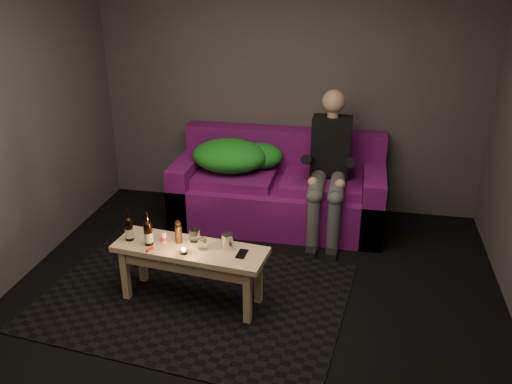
{
  "coord_description": "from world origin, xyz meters",
  "views": [
    {
      "loc": [
        0.75,
        -3.23,
        2.54
      ],
      "look_at": [
        -0.13,
        1.16,
        0.59
      ],
      "focal_mm": 38.0,
      "sensor_mm": 36.0,
      "label": 1
    }
  ],
  "objects_px": {
    "person": "(329,164)",
    "coffee_table": "(190,257)",
    "sofa": "(279,191)",
    "beer_bottle_a": "(129,229)",
    "beer_bottle_b": "(148,233)",
    "steel_cup": "(228,241)"
  },
  "relations": [
    {
      "from": "person",
      "to": "coffee_table",
      "type": "height_order",
      "value": "person"
    },
    {
      "from": "person",
      "to": "steel_cup",
      "type": "relative_size",
      "value": 11.42
    },
    {
      "from": "person",
      "to": "beer_bottle_b",
      "type": "bearing_deg",
      "value": -131.56
    },
    {
      "from": "person",
      "to": "coffee_table",
      "type": "distance_m",
      "value": 1.73
    },
    {
      "from": "coffee_table",
      "to": "sofa",
      "type": "bearing_deg",
      "value": 74.22
    },
    {
      "from": "coffee_table",
      "to": "beer_bottle_a",
      "type": "distance_m",
      "value": 0.53
    },
    {
      "from": "person",
      "to": "steel_cup",
      "type": "height_order",
      "value": "person"
    },
    {
      "from": "person",
      "to": "beer_bottle_a",
      "type": "xyz_separation_m",
      "value": [
        -1.45,
        -1.39,
        -0.14
      ]
    },
    {
      "from": "beer_bottle_b",
      "to": "steel_cup",
      "type": "bearing_deg",
      "value": 5.41
    },
    {
      "from": "sofa",
      "to": "beer_bottle_b",
      "type": "xyz_separation_m",
      "value": [
        -0.77,
        -1.6,
        0.27
      ]
    },
    {
      "from": "person",
      "to": "beer_bottle_a",
      "type": "bearing_deg",
      "value": -136.1
    },
    {
      "from": "sofa",
      "to": "person",
      "type": "relative_size",
      "value": 1.5
    },
    {
      "from": "beer_bottle_a",
      "to": "beer_bottle_b",
      "type": "bearing_deg",
      "value": -13.27
    },
    {
      "from": "beer_bottle_a",
      "to": "steel_cup",
      "type": "relative_size",
      "value": 2.14
    },
    {
      "from": "beer_bottle_b",
      "to": "steel_cup",
      "type": "height_order",
      "value": "beer_bottle_b"
    },
    {
      "from": "steel_cup",
      "to": "coffee_table",
      "type": "bearing_deg",
      "value": -173.0
    },
    {
      "from": "coffee_table",
      "to": "beer_bottle_a",
      "type": "bearing_deg",
      "value": 177.82
    },
    {
      "from": "beer_bottle_b",
      "to": "steel_cup",
      "type": "xyz_separation_m",
      "value": [
        0.61,
        0.06,
        -0.04
      ]
    },
    {
      "from": "person",
      "to": "coffee_table",
      "type": "bearing_deg",
      "value": -123.89
    },
    {
      "from": "sofa",
      "to": "beer_bottle_a",
      "type": "bearing_deg",
      "value": -121.19
    },
    {
      "from": "beer_bottle_b",
      "to": "beer_bottle_a",
      "type": "bearing_deg",
      "value": 166.73
    },
    {
      "from": "person",
      "to": "beer_bottle_a",
      "type": "relative_size",
      "value": 5.33
    }
  ]
}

